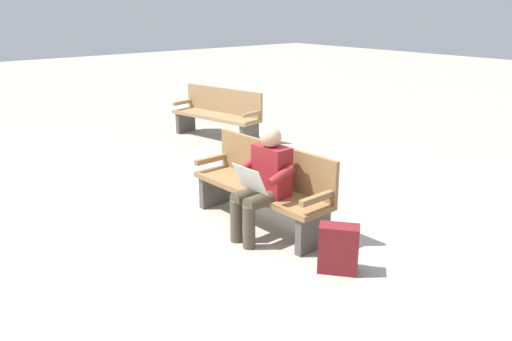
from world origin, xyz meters
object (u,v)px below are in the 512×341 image
object	(u,v)px
bench_far	(218,113)
bench_near	(264,184)
backpack	(338,249)
person_seated	(264,180)

from	to	relation	value
bench_far	bench_near	bearing A→B (deg)	140.77
backpack	bench_far	size ratio (longest dim) A/B	0.25
bench_near	bench_far	world-z (taller)	same
backpack	bench_far	distance (m)	5.09
bench_near	backpack	xyz separation A→B (m)	(-1.25, 0.18, -0.23)
person_seated	bench_far	world-z (taller)	person_seated
bench_near	bench_far	distance (m)	3.89
backpack	person_seated	bearing A→B (deg)	2.76
bench_near	person_seated	world-z (taller)	person_seated
person_seated	backpack	xyz separation A→B (m)	(-0.99, -0.05, -0.40)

